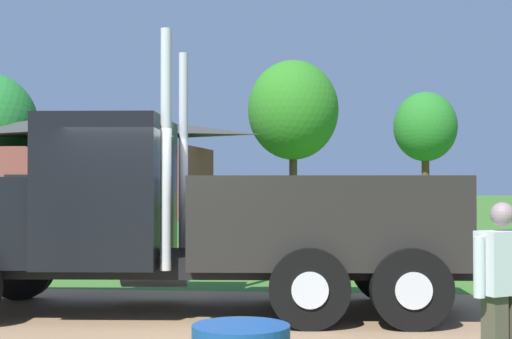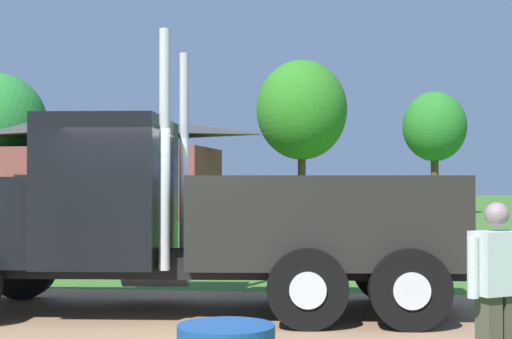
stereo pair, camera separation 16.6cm
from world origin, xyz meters
name	(u,v)px [view 2 (the right image)]	position (x,y,z in m)	size (l,w,h in m)	color
ground_plane	(173,319)	(0.00, 0.00, 0.00)	(200.00, 200.00, 0.00)	#3D6F27
dirt_track	(173,318)	(0.00, 0.00, 0.00)	(120.00, 5.11, 0.01)	#9C7956
truck_foreground_white	(184,221)	(0.06, 0.49, 1.27)	(7.88, 3.05, 3.78)	black
visitor_walking_mid	(497,286)	(3.60, -2.90, 0.88)	(0.57, 0.46, 1.63)	silver
shed_building	(92,167)	(-10.42, 27.73, 2.64)	(13.41, 6.96, 5.46)	brown
tree_right	(302,110)	(0.20, 31.75, 5.81)	(5.01, 5.01, 8.59)	#513823
tree_far_right	(435,127)	(7.67, 33.93, 4.98)	(3.62, 3.62, 7.01)	#513823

